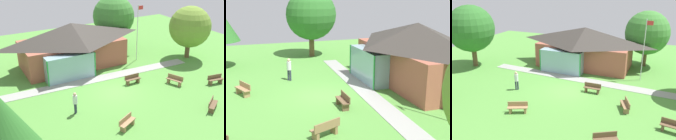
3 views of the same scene
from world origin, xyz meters
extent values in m
plane|color=#54933D|center=(0.00, 0.00, 0.00)|extent=(44.00, 44.00, 0.00)
cube|color=#A35642|center=(-0.81, 7.39, 1.36)|extent=(10.20, 5.11, 2.72)
pyramid|color=#38332D|center=(-0.81, 7.39, 3.61)|extent=(11.20, 6.11, 1.77)
cube|color=#8CB2BF|center=(-2.34, 4.24, 1.22)|extent=(4.59, 1.20, 2.45)
cylinder|color=green|center=(-4.64, 3.64, 1.22)|extent=(0.12, 0.12, 2.45)
cylinder|color=green|center=(-0.05, 3.64, 1.22)|extent=(0.12, 0.12, 2.45)
cube|color=#999993|center=(0.00, 2.98, 0.01)|extent=(19.80, 2.10, 0.03)
cube|color=olive|center=(5.41, -1.42, 0.45)|extent=(0.98, 1.55, 0.06)
cube|color=olive|center=(5.62, -1.93, 0.20)|extent=(0.43, 0.30, 0.39)
cube|color=olive|center=(5.20, -0.91, 0.20)|extent=(0.43, 0.30, 0.39)
cube|color=olive|center=(5.59, -1.34, 0.66)|extent=(0.62, 1.41, 0.36)
cube|color=brown|center=(2.22, 0.56, 0.45)|extent=(1.50, 0.45, 0.06)
cube|color=brown|center=(2.77, 0.56, 0.20)|extent=(0.16, 0.40, 0.39)
cube|color=brown|center=(1.67, 0.55, 0.20)|extent=(0.16, 0.40, 0.39)
cube|color=brown|center=(2.22, 0.75, 0.66)|extent=(1.50, 0.07, 0.36)
cube|color=#9E7A51|center=(-1.85, -5.01, 0.45)|extent=(1.55, 1.03, 0.06)
cube|color=#9E7A51|center=(-1.35, -4.77, 0.20)|extent=(0.31, 0.43, 0.39)
cube|color=#9E7A51|center=(-2.35, -5.24, 0.20)|extent=(0.31, 0.43, 0.39)
cube|color=#9E7A51|center=(-1.93, -4.83, 0.66)|extent=(1.38, 0.69, 0.36)
cylinder|color=#2D3347|center=(-4.19, -1.46, 0.42)|extent=(0.14, 0.14, 0.85)
cylinder|color=#2D3347|center=(-4.31, -1.59, 0.42)|extent=(0.14, 0.14, 0.85)
cylinder|color=silver|center=(-4.25, -1.52, 1.18)|extent=(0.34, 0.34, 0.65)
sphere|color=#D8AD8C|center=(-4.25, -1.52, 1.62)|extent=(0.24, 0.24, 0.24)
cylinder|color=brown|center=(-12.51, 2.22, 1.21)|extent=(0.54, 0.54, 2.43)
sphere|color=#2D6B28|center=(-12.51, 2.22, 4.38)|extent=(5.20, 5.20, 5.20)
camera|label=1|loc=(-10.84, -18.84, 11.66)|focal=45.69mm
camera|label=2|loc=(17.60, -4.80, 6.60)|focal=47.14mm
camera|label=3|loc=(7.56, -18.08, 9.17)|focal=38.32mm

